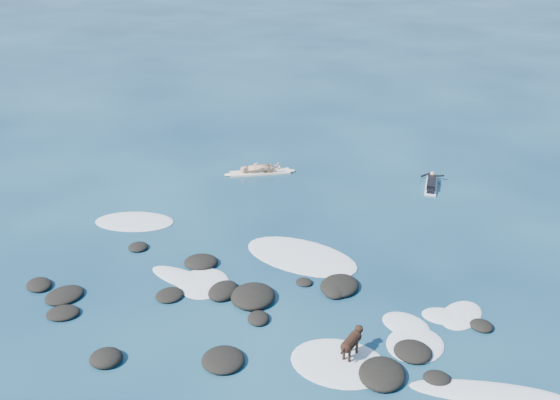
% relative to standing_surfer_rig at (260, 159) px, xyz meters
% --- Properties ---
extents(ground, '(160.00, 160.00, 0.00)m').
position_rel_standing_surfer_rig_xyz_m(ground, '(3.73, -7.99, -0.70)').
color(ground, '#0A2642').
rests_on(ground, ground).
extents(reef_rocks, '(13.80, 6.62, 0.43)m').
position_rel_standing_surfer_rig_xyz_m(reef_rocks, '(3.96, -9.85, -0.62)').
color(reef_rocks, black).
rests_on(reef_rocks, ground).
extents(breaking_foam, '(16.29, 7.16, 0.12)m').
position_rel_standing_surfer_rig_xyz_m(breaking_foam, '(4.44, -8.13, -0.69)').
color(breaking_foam, white).
rests_on(breaking_foam, ground).
extents(standing_surfer_rig, '(2.86, 1.78, 1.78)m').
position_rel_standing_surfer_rig_xyz_m(standing_surfer_rig, '(0.00, 0.00, 0.00)').
color(standing_surfer_rig, '#FCEFC9').
rests_on(standing_surfer_rig, ground).
extents(paddling_surfer_rig, '(0.99, 2.21, 0.38)m').
position_rel_standing_surfer_rig_xyz_m(paddling_surfer_rig, '(7.16, 1.16, -0.57)').
color(paddling_surfer_rig, white).
rests_on(paddling_surfer_rig, ground).
extents(dog, '(0.47, 1.19, 0.76)m').
position_rel_standing_surfer_rig_xyz_m(dog, '(6.66, -10.45, -0.19)').
color(dog, black).
rests_on(dog, ground).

